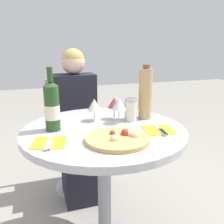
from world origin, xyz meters
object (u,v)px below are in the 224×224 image
(dining_table, at_px, (104,153))
(chair_behind_diner, at_px, (75,135))
(pizza_large, at_px, (118,138))
(seated_diner, at_px, (78,132))
(wine_bottle, at_px, (52,106))
(tall_carafe, at_px, (145,93))

(dining_table, bearing_deg, chair_behind_diner, 92.59)
(chair_behind_diner, bearing_deg, pizza_large, 92.94)
(seated_diner, bearing_deg, pizza_large, 93.46)
(pizza_large, xyz_separation_m, wine_bottle, (-0.28, 0.25, 0.12))
(dining_table, height_order, tall_carafe, tall_carafe)
(chair_behind_diner, height_order, seated_diner, seated_diner)
(chair_behind_diner, bearing_deg, tall_carafe, 115.85)
(seated_diner, height_order, pizza_large, seated_diner)
(pizza_large, bearing_deg, wine_bottle, 138.02)
(wine_bottle, xyz_separation_m, tall_carafe, (0.56, 0.05, 0.03))
(tall_carafe, bearing_deg, seated_diner, 121.77)
(dining_table, relative_size, seated_diner, 0.75)
(chair_behind_diner, height_order, pizza_large, chair_behind_diner)
(pizza_large, distance_m, tall_carafe, 0.43)
(chair_behind_diner, bearing_deg, seated_diner, 90.00)
(dining_table, xyz_separation_m, seated_diner, (-0.04, 0.64, -0.09))
(tall_carafe, bearing_deg, chair_behind_diner, 115.85)
(dining_table, xyz_separation_m, tall_carafe, (0.29, 0.11, 0.30))
(chair_behind_diner, bearing_deg, dining_table, 92.59)
(dining_table, bearing_deg, seated_diner, 93.19)
(dining_table, xyz_separation_m, chair_behind_diner, (-0.04, 0.78, -0.17))
(wine_bottle, distance_m, tall_carafe, 0.56)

